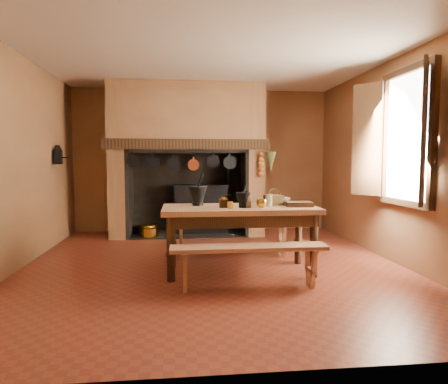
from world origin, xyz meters
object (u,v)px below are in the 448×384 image
iron_range (201,208)px  work_table (240,217)px  coffee_grinder (224,202)px  wicker_basket (274,200)px  bench_front (249,257)px  mixing_bowl (277,201)px

iron_range → work_table: 2.83m
coffee_grinder → wicker_basket: wicker_basket is taller
work_table → wicker_basket: 0.51m
iron_range → coffee_grinder: 2.91m
bench_front → wicker_basket: wicker_basket is taller
mixing_bowl → wicker_basket: bearing=-125.2°
bench_front → coffee_grinder: 0.83m
iron_range → bench_front: 3.50m
work_table → coffee_grinder: 0.29m
iron_range → wicker_basket: 2.84m
mixing_bowl → iron_range: bearing=108.9°
work_table → iron_range: bearing=97.2°
bench_front → iron_range: bearing=95.8°
bench_front → wicker_basket: size_ratio=6.75×
bench_front → work_table: bearing=90.0°
bench_front → mixing_bowl: (0.53, 0.90, 0.51)m
wicker_basket → iron_range: bearing=97.6°
wicker_basket → work_table: bearing=-175.0°
work_table → mixing_bowl: mixing_bowl is taller
work_table → bench_front: 0.76m
coffee_grinder → iron_range: bearing=91.2°
iron_range → wicker_basket: iron_range is taller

